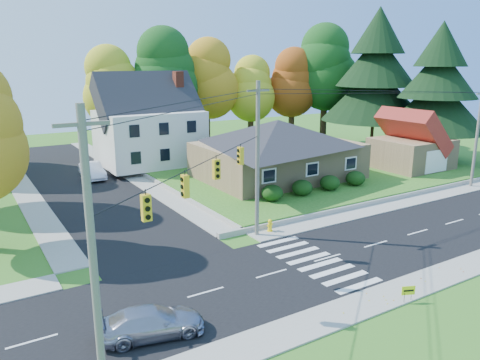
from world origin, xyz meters
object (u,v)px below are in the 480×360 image
at_px(ranch_house, 278,148).
at_px(fire_hydrant, 270,226).
at_px(silver_sedan, 152,322).
at_px(white_car, 92,171).

xyz_separation_m(ranch_house, fire_hydrant, (-8.40, -10.73, -2.83)).
bearing_deg(silver_sedan, fire_hydrant, -44.23).
bearing_deg(white_car, ranch_house, -34.78).
height_order(silver_sedan, fire_hydrant, silver_sedan).
height_order(silver_sedan, white_car, white_car).
bearing_deg(silver_sedan, white_car, 2.23).
height_order(white_car, fire_hydrant, white_car).
distance_m(silver_sedan, fire_hydrant, 13.51).
relative_size(ranch_house, silver_sedan, 3.33).
bearing_deg(fire_hydrant, silver_sedan, -146.46).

